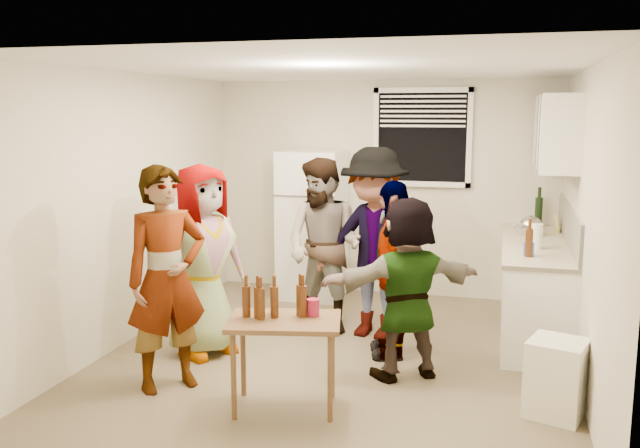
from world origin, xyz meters
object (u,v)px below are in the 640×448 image
(beer_bottle_counter, at_px, (528,257))
(trash_bin, at_px, (556,382))
(guest_grey, at_px, (206,353))
(blue_cup, at_px, (528,256))
(guest_stripe, at_px, (171,386))
(refrigerator, at_px, (313,224))
(guest_black, at_px, (392,355))
(red_cup, at_px, (313,316))
(guest_back_right, at_px, (373,336))
(guest_orange, at_px, (405,376))
(wine_bottle, at_px, (538,226))
(serving_table, at_px, (285,408))
(beer_bottle_table, at_px, (275,314))
(kettle, at_px, (530,235))
(guest_back_left, at_px, (324,330))

(beer_bottle_counter, bearing_deg, trash_bin, -81.00)
(beer_bottle_counter, relative_size, guest_grey, 0.14)
(blue_cup, height_order, guest_stripe, blue_cup)
(beer_bottle_counter, distance_m, guest_grey, 2.98)
(refrigerator, relative_size, guest_black, 1.09)
(guest_grey, bearing_deg, red_cup, -89.86)
(guest_grey, bearing_deg, trash_bin, -67.44)
(guest_back_right, distance_m, guest_orange, 1.02)
(wine_bottle, bearing_deg, serving_table, -120.05)
(beer_bottle_counter, xyz_separation_m, beer_bottle_table, (-1.82, -1.47, -0.22))
(trash_bin, relative_size, beer_bottle_table, 2.52)
(guest_grey, bearing_deg, kettle, -25.83)
(trash_bin, distance_m, guest_grey, 3.00)
(guest_orange, bearing_deg, red_cup, 18.09)
(guest_grey, bearing_deg, wine_bottle, -19.07)
(red_cup, bearing_deg, guest_black, 70.80)
(red_cup, distance_m, guest_grey, 1.59)
(beer_bottle_table, bearing_deg, refrigerator, 100.33)
(red_cup, xyz_separation_m, guest_back_right, (0.14, 1.62, -0.68))
(guest_back_right, bearing_deg, guest_orange, -50.63)
(wine_bottle, bearing_deg, blue_cup, -95.22)
(blue_cup, bearing_deg, guest_back_left, 173.97)
(beer_bottle_table, height_order, red_cup, beer_bottle_table)
(guest_back_left, bearing_deg, blue_cup, 10.97)
(beer_bottle_counter, distance_m, guest_back_right, 1.67)
(beer_bottle_table, distance_m, guest_grey, 1.41)
(blue_cup, xyz_separation_m, guest_orange, (-0.95, -0.76, -0.90))
(kettle, xyz_separation_m, guest_grey, (-2.81, -1.74, -0.90))
(beer_bottle_counter, xyz_separation_m, guest_stripe, (-2.71, -1.44, -0.90))
(guest_stripe, bearing_deg, guest_orange, -25.60)
(blue_cup, xyz_separation_m, guest_stripe, (-2.71, -1.46, -0.90))
(guest_stripe, bearing_deg, blue_cup, -18.97)
(guest_grey, xyz_separation_m, guest_back_left, (0.86, 0.90, 0.00))
(refrigerator, xyz_separation_m, guest_back_left, (0.45, -1.20, -0.85))
(wine_bottle, distance_m, blue_cup, 1.63)
(beer_bottle_table, distance_m, red_cup, 0.29)
(wine_bottle, height_order, serving_table, wine_bottle)
(wine_bottle, distance_m, guest_grey, 3.83)
(kettle, relative_size, beer_bottle_table, 1.18)
(beer_bottle_table, relative_size, guest_black, 0.14)
(guest_orange, bearing_deg, guest_black, -99.61)
(serving_table, xyz_separation_m, guest_back_right, (0.32, 1.76, 0.00))
(guest_back_right, bearing_deg, blue_cup, 7.07)
(guest_stripe, bearing_deg, guest_black, -11.03)
(guest_back_right, bearing_deg, trash_bin, -27.20)
(refrigerator, bearing_deg, wine_bottle, 4.99)
(beer_bottle_table, distance_m, guest_stripe, 1.11)
(trash_bin, bearing_deg, guest_grey, 170.19)
(blue_cup, distance_m, guest_grey, 2.98)
(trash_bin, xyz_separation_m, guest_back_right, (-1.58, 1.36, -0.25))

